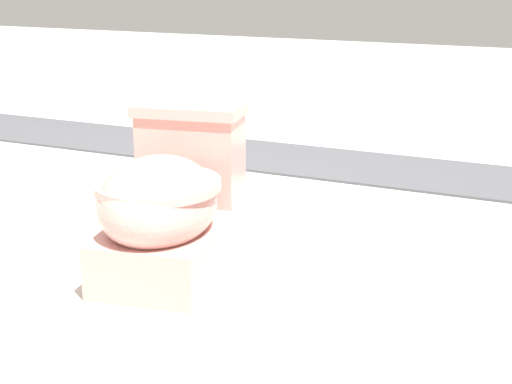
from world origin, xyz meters
name	(u,v)px	position (x,y,z in m)	size (l,w,h in m)	color
ground_plane	(119,254)	(0.00, 0.00, 0.00)	(14.00, 14.00, 0.00)	beige
gravel_strip	(366,167)	(-1.38, 0.50, 0.01)	(0.56, 8.00, 0.01)	#4C4C51
toilet	(170,204)	(0.02, 0.22, 0.22)	(0.68, 0.47, 0.52)	#E09E93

